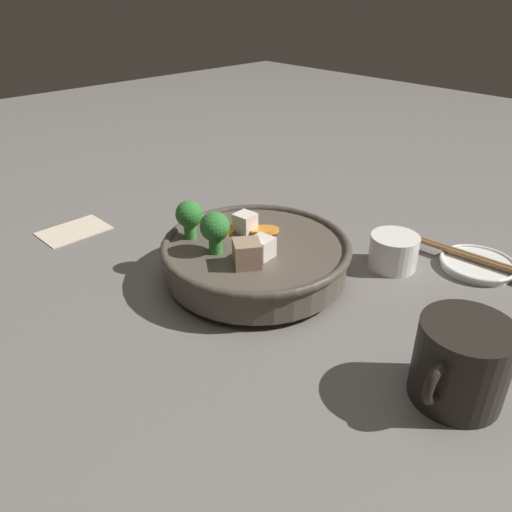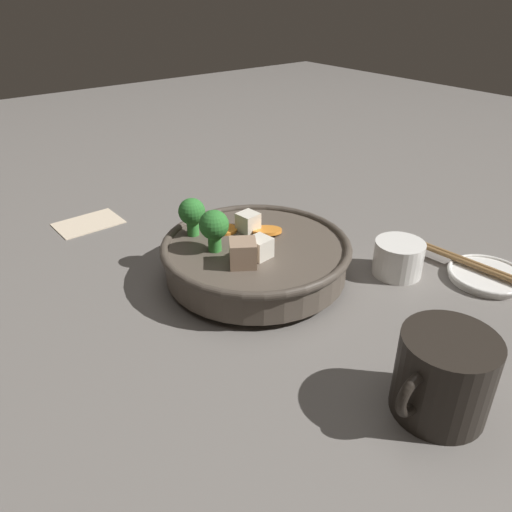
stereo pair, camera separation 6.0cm
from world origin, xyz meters
The scene contains 7 objects.
ground_plane centered at (0.00, 0.00, 0.00)m, with size 3.00×3.00×0.00m, color slate.
stirfry_bowl centered at (0.00, 0.00, 0.04)m, with size 0.27×0.27×0.11m.
side_saucer centered at (-0.26, 0.21, 0.01)m, with size 0.11×0.11×0.01m.
tea_cup centered at (-0.17, 0.12, 0.03)m, with size 0.07×0.07×0.05m.
dark_mug centered at (0.01, 0.31, 0.04)m, with size 0.12×0.09×0.09m.
napkin centered at (0.12, -0.33, 0.00)m, with size 0.11×0.08×0.00m.
chopsticks_pair centered at (-0.26, 0.21, 0.02)m, with size 0.03×0.23×0.01m.
Camera 2 is at (0.38, 0.49, 0.38)m, focal length 35.00 mm.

